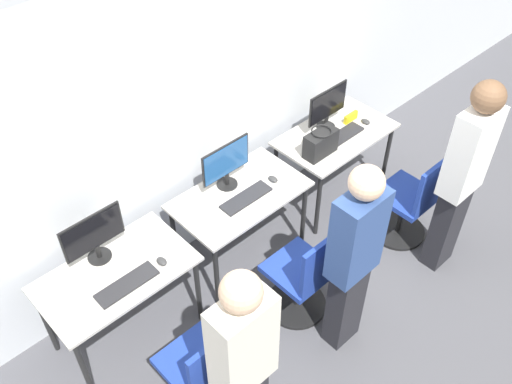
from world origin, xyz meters
name	(u,v)px	position (x,y,z in m)	size (l,w,h in m)	color
ground_plane	(266,275)	(0.00, 0.00, 0.00)	(20.00, 20.00, 0.00)	#4C4C51
wall_back	(199,99)	(0.00, 0.75, 1.40)	(12.00, 0.05, 2.80)	silver
desk_left	(117,281)	(-1.15, 0.31, 0.64)	(1.06, 0.63, 0.73)	#BCB7AD
monitor_left	(94,236)	(-1.15, 0.51, 0.95)	(0.46, 0.17, 0.40)	black
keyboard_left	(127,284)	(-1.15, 0.17, 0.74)	(0.44, 0.14, 0.02)	#262628
mouse_left	(162,261)	(-0.86, 0.17, 0.75)	(0.06, 0.09, 0.03)	#333333
office_chair_left	(203,373)	(-1.08, -0.52, 0.38)	(0.48, 0.48, 0.92)	black
person_left	(243,363)	(-1.04, -0.88, 0.93)	(0.36, 0.22, 1.70)	#232328
desk_center	(240,202)	(0.00, 0.31, 0.64)	(1.06, 0.63, 0.73)	#BCB7AD
monitor_center	(226,164)	(0.00, 0.46, 0.95)	(0.46, 0.17, 0.40)	black
keyboard_center	(246,198)	(0.00, 0.24, 0.74)	(0.44, 0.14, 0.02)	#262628
mouse_center	(273,179)	(0.30, 0.25, 0.75)	(0.06, 0.09, 0.03)	#333333
office_chair_center	(303,279)	(-0.03, -0.43, 0.38)	(0.48, 0.48, 0.92)	black
person_center	(354,256)	(0.02, -0.80, 0.93)	(0.36, 0.22, 1.69)	#232328
desk_right	(335,141)	(1.15, 0.31, 0.64)	(1.06, 0.63, 0.73)	#BCB7AD
monitor_right	(328,107)	(1.15, 0.44, 0.95)	(0.46, 0.17, 0.40)	black
keyboard_right	(342,136)	(1.15, 0.24, 0.74)	(0.44, 0.14, 0.02)	#262628
mouse_right	(366,121)	(1.46, 0.23, 0.75)	(0.06, 0.09, 0.03)	#333333
office_chair_right	(410,204)	(1.22, -0.50, 0.38)	(0.48, 0.48, 0.92)	black
person_right	(463,173)	(1.20, -0.87, 0.99)	(0.36, 0.23, 1.78)	#232328
handbag	(321,143)	(0.83, 0.22, 0.85)	(0.30, 0.18, 0.25)	black
placard_right	(351,117)	(1.38, 0.34, 0.77)	(0.16, 0.03, 0.08)	yellow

